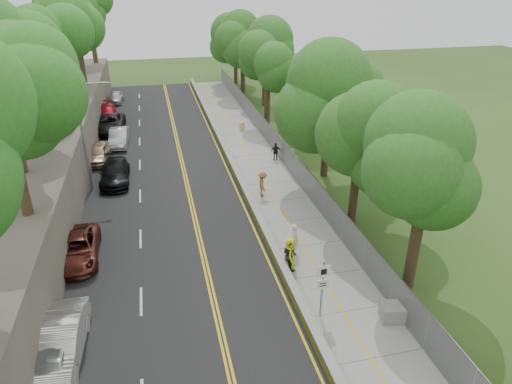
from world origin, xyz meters
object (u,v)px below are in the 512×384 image
at_px(signpost, 323,283).
at_px(car_2, 77,249).
at_px(streetlight, 85,130).
at_px(car_1, 59,343).
at_px(concrete_block, 394,312).
at_px(car_0, 51,368).
at_px(person_far, 276,152).
at_px(painter_0, 290,254).
at_px(construction_barrel, 242,126).

relative_size(signpost, car_2, 0.62).
bearing_deg(streetlight, car_1, -89.92).
distance_m(streetlight, concrete_block, 23.65).
height_order(car_0, car_2, car_0).
height_order(streetlight, car_0, streetlight).
relative_size(car_1, person_far, 3.27).
distance_m(streetlight, person_far, 15.35).
bearing_deg(car_0, person_far, 54.15).
relative_size(painter_0, person_far, 1.22).
relative_size(concrete_block, car_2, 0.24).
distance_m(construction_barrel, person_far, 8.80).
bearing_deg(car_2, signpost, -34.11).
height_order(car_1, person_far, car_1).
bearing_deg(car_0, car_1, 82.12).
relative_size(car_0, car_1, 0.84).
height_order(signpost, construction_barrel, signpost).
relative_size(car_2, person_far, 3.22).
relative_size(construction_barrel, concrete_block, 0.68).
bearing_deg(signpost, person_far, 80.81).
xyz_separation_m(streetlight, person_far, (14.66, 2.45, -3.82)).
relative_size(streetlight, car_0, 1.89).
bearing_deg(car_1, painter_0, 22.64).
bearing_deg(concrete_block, car_2, 150.16).
relative_size(construction_barrel, person_far, 0.54).
bearing_deg(signpost, construction_barrel, 86.04).
relative_size(car_0, car_2, 0.85).
height_order(construction_barrel, concrete_block, construction_barrel).
bearing_deg(signpost, painter_0, 94.27).
distance_m(construction_barrel, painter_0, 24.27).
height_order(construction_barrel, person_far, person_far).
bearing_deg(car_2, construction_barrel, 55.46).
relative_size(signpost, painter_0, 1.64).
xyz_separation_m(car_0, person_far, (14.80, 20.68, 0.06)).
distance_m(signpost, construction_barrel, 28.28).
relative_size(signpost, car_1, 0.61).
height_order(streetlight, car_1, streetlight).
distance_m(car_1, car_2, 7.57).
bearing_deg(car_0, construction_barrel, 64.91).
relative_size(construction_barrel, car_2, 0.17).
distance_m(car_0, painter_0, 12.50).
bearing_deg(car_1, concrete_block, -0.93).
bearing_deg(car_2, streetlight, 88.05).
xyz_separation_m(streetlight, signpost, (11.51, -17.02, -2.68)).
relative_size(signpost, concrete_block, 2.55).
height_order(concrete_block, car_1, car_1).
bearing_deg(streetlight, construction_barrel, 39.65).
height_order(car_0, painter_0, painter_0).
height_order(car_2, painter_0, painter_0).
bearing_deg(painter_0, streetlight, 56.96).
distance_m(concrete_block, car_2, 17.18).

